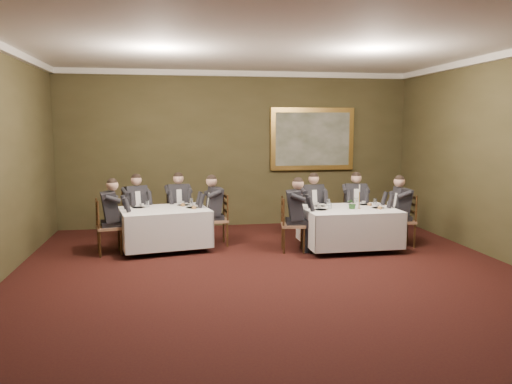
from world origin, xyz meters
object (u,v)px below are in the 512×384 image
object	(u,v)px
table_second	(165,226)
chair_main_endleft	(292,236)
diner_main_backleft	(312,214)
chair_sec_endright	(217,231)
chair_main_endright	(402,231)
chair_main_backleft	(311,225)
diner_main_backright	(355,213)
diner_sec_endright	(216,219)
chair_main_backright	(354,224)
centerpiece	(353,203)
chair_sec_backright	(179,225)
diner_sec_backleft	(136,216)
table_main	(349,225)
diner_main_endright	(402,220)
chair_sec_backleft	(136,228)
diner_sec_endleft	(109,226)
chair_sec_endleft	(109,239)
painting	(312,139)
diner_sec_backright	(178,214)
diner_main_endleft	(293,224)
candlestick	(359,199)

from	to	relation	value
table_second	chair_main_endleft	xyz separation A→B (m)	(2.30, -0.51, -0.17)
diner_main_backleft	chair_sec_endright	bearing A→B (deg)	-0.23
table_second	chair_main_endright	bearing A→B (deg)	-6.14
table_second	chair_main_backleft	bearing A→B (deg)	7.29
diner_main_backright	diner_sec_endright	size ratio (longest dim) A/B	1.00
chair_main_backright	centerpiece	distance (m)	1.20
table_second	chair_sec_backright	xyz separation A→B (m)	(0.26, 0.88, -0.17)
diner_main_backright	diner_sec_backleft	world-z (taller)	same
table_main	diner_main_endright	size ratio (longest dim) A/B	1.28
chair_sec_backright	centerpiece	size ratio (longest dim) A/B	4.32
chair_sec_backleft	diner_sec_endleft	bearing A→B (deg)	41.02
chair_main_backright	chair_sec_endleft	size ratio (longest dim) A/B	1.00
diner_main_backleft	centerpiece	world-z (taller)	diner_main_backleft
chair_sec_backright	diner_sec_endleft	bearing A→B (deg)	32.78
diner_sec_endleft	diner_sec_endright	bearing A→B (deg)	89.28
chair_main_backright	diner_sec_endleft	xyz separation A→B (m)	(-4.80, -0.57, 0.23)
diner_sec_endright	chair_sec_endleft	distance (m)	2.00
diner_sec_backleft	chair_sec_endleft	distance (m)	1.01
chair_main_backright	painting	distance (m)	2.42
diner_main_endright	diner_sec_backright	distance (m)	4.40
chair_sec_endleft	diner_sec_endleft	distance (m)	0.23
diner_main_endleft	chair_sec_endleft	size ratio (longest dim) A/B	1.35
chair_main_endleft	chair_sec_backright	bearing A→B (deg)	-115.70
diner_main_endright	diner_sec_backright	size ratio (longest dim) A/B	1.00
table_main	diner_sec_endright	bearing A→B (deg)	164.20
diner_main_backleft	diner_sec_endright	world-z (taller)	same
diner_main_backleft	table_main	bearing A→B (deg)	113.48
diner_sec_backleft	diner_sec_endleft	bearing A→B (deg)	40.50
diner_main_backright	diner_sec_backleft	xyz separation A→B (m)	(-4.39, 0.33, 0.00)
chair_sec_backleft	chair_sec_endleft	world-z (taller)	same
chair_sec_endleft	centerpiece	size ratio (longest dim) A/B	4.32
diner_main_backright	diner_sec_endright	world-z (taller)	same
diner_main_backleft	chair_main_backright	world-z (taller)	diner_main_backleft
table_main	centerpiece	xyz separation A→B (m)	(0.04, -0.07, 0.43)
chair_sec_backright	centerpiece	xyz separation A→B (m)	(3.16, -1.44, 0.60)
chair_main_backright	chair_sec_endleft	bearing A→B (deg)	17.91
chair_main_backleft	diner_sec_backright	size ratio (longest dim) A/B	0.74
chair_main_endleft	centerpiece	bearing A→B (deg)	95.64
diner_main_endleft	table_main	bearing A→B (deg)	99.40
chair_main_endright	diner_main_endright	xyz separation A→B (m)	(-0.01, 0.00, 0.23)
chair_main_endleft	chair_sec_backleft	bearing A→B (deg)	-104.59
chair_main_endleft	diner_sec_backleft	bearing A→B (deg)	-104.45
chair_main_endright	candlestick	xyz separation A→B (m)	(-0.90, -0.07, 0.65)
diner_main_endleft	centerpiece	size ratio (longest dim) A/B	5.81
chair_main_backleft	chair_main_endright	xyz separation A→B (m)	(1.55, -0.85, 0.00)
diner_main_backleft	chair_sec_endright	xyz separation A→B (m)	(-1.93, -0.17, -0.23)
chair_sec_endleft	chair_main_backright	bearing A→B (deg)	85.18
chair_main_backleft	diner_sec_endleft	world-z (taller)	diner_sec_endleft
diner_main_endright	diner_sec_endleft	xyz separation A→B (m)	(-5.42, 0.29, 0.00)
diner_main_endleft	candlestick	xyz separation A→B (m)	(1.24, -0.04, 0.42)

